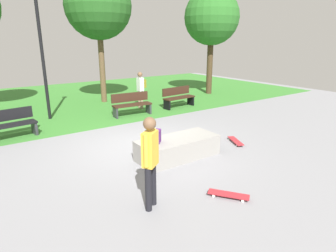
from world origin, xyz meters
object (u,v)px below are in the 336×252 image
park_bench_near_path (178,97)px  tree_leaning_ash (98,6)px  park_bench_center_lawn (132,104)px  park_bench_by_oak (8,124)px  tree_broad_elm (212,18)px  skateboard_spare (236,141)px  lamp_post (41,42)px  backpack_on_ledge (156,136)px  skateboard_by_ledge (229,195)px  skater_performing_trick (150,156)px  concrete_ledge (178,148)px  pedestrian_with_backpack (141,87)px

park_bench_near_path → tree_leaning_ash: 5.56m
park_bench_center_lawn → tree_leaning_ash: bearing=87.4°
tree_leaning_ash → park_bench_center_lawn: bearing=-92.6°
park_bench_near_path → park_bench_by_oak: same height
park_bench_near_path → tree_broad_elm: size_ratio=0.29×
skateboard_spare → lamp_post: size_ratio=0.17×
backpack_on_ledge → skateboard_by_ledge: backpack_on_ledge is taller
skateboard_spare → park_bench_center_lawn: 4.88m
skater_performing_trick → park_bench_by_oak: skater_performing_trick is taller
concrete_ledge → park_bench_by_oak: 5.43m
park_bench_by_oak → tree_leaning_ash: (4.68, 3.62, 3.99)m
skateboard_by_ledge → park_bench_center_lawn: 7.02m
tree_broad_elm → lamp_post: size_ratio=1.16×
park_bench_near_path → park_bench_center_lawn: (-2.46, -0.10, 0.00)m
backpack_on_ledge → park_bench_center_lawn: (1.74, 4.58, -0.21)m
concrete_ledge → park_bench_center_lawn: size_ratio=1.33×
lamp_post → skateboard_spare: bearing=-57.5°
backpack_on_ledge → park_bench_center_lawn: bearing=22.0°
park_bench_center_lawn → park_bench_near_path: bearing=2.4°
skater_performing_trick → park_bench_near_path: skater_performing_trick is taller
skateboard_spare → park_bench_by_oak: size_ratio=0.49×
park_bench_by_oak → tree_leaning_ash: size_ratio=0.27×
park_bench_center_lawn → park_bench_by_oak: same height
concrete_ledge → skateboard_by_ledge: (-0.40, -2.20, -0.20)m
park_bench_center_lawn → pedestrian_with_backpack: size_ratio=1.00×
backpack_on_ledge → tree_leaning_ash: size_ratio=0.05×
skateboard_by_ledge → pedestrian_with_backpack: bearing=72.3°
concrete_ledge → skater_performing_trick: skater_performing_trick is taller
lamp_post → tree_broad_elm: bearing=3.6°
lamp_post → tree_leaning_ash: bearing=31.2°
concrete_ledge → pedestrian_with_backpack: pedestrian_with_backpack is taller
skateboard_spare → lamp_post: (-3.89, 6.11, 2.85)m
skateboard_spare → tree_leaning_ash: 9.13m
tree_broad_elm → lamp_post: (-8.96, -0.57, -1.22)m
skater_performing_trick → park_bench_near_path: bearing=49.6°
skateboard_by_ledge → lamp_post: (-1.40, 8.19, 2.85)m
park_bench_center_lawn → lamp_post: bearing=155.2°
park_bench_by_oak → pedestrian_with_backpack: (5.47, 1.27, 0.50)m
concrete_ledge → skater_performing_trick: bearing=-138.6°
skateboard_spare → park_bench_center_lawn: size_ratio=0.50×
lamp_post → skater_performing_trick: bearing=-90.2°
backpack_on_ledge → skateboard_spare: 2.79m
backpack_on_ledge → pedestrian_with_backpack: bearing=16.6°
tree_leaning_ash → pedestrian_with_backpack: size_ratio=3.68×
tree_leaning_ash → pedestrian_with_backpack: 4.28m
skateboard_spare → tree_broad_elm: (5.07, 6.68, 4.07)m
skateboard_spare → tree_leaning_ash: tree_leaning_ash is taller
park_bench_by_oak → tree_leaning_ash: 7.14m
backpack_on_ledge → park_bench_by_oak: 5.02m
park_bench_center_lawn → tree_broad_elm: bearing=17.6°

